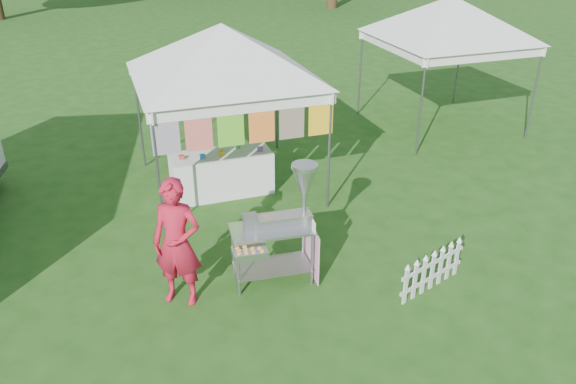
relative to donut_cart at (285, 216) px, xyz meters
name	(u,v)px	position (x,y,z in m)	size (l,w,h in m)	color
ground	(290,291)	(-0.03, -0.30, -1.02)	(120.00, 120.00, 0.00)	#204E16
canopy_main	(221,24)	(-0.03, 3.19, 1.97)	(4.24, 4.24, 3.45)	#59595E
donut_cart	(285,216)	(0.00, 0.00, 0.00)	(1.30, 0.81, 1.73)	gray
vendor	(177,243)	(-1.46, 0.00, -0.13)	(0.65, 0.43, 1.78)	red
picket_fence	(432,271)	(1.83, -0.88, -0.73)	(1.20, 0.43, 0.56)	silver
display_table	(222,173)	(-0.23, 2.90, -0.62)	(1.80, 0.70, 0.79)	white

